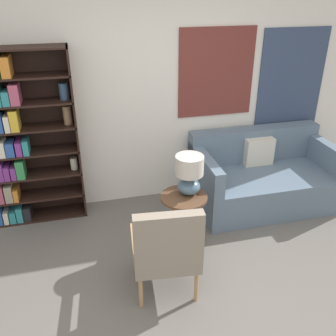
{
  "coord_description": "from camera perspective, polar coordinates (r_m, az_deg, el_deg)",
  "views": [
    {
      "loc": [
        -0.76,
        -2.08,
        2.49
      ],
      "look_at": [
        0.01,
        0.96,
        0.9
      ],
      "focal_mm": 40.0,
      "sensor_mm": 36.0,
      "label": 1
    }
  ],
  "objects": [
    {
      "name": "ground_plane",
      "position": [
        3.33,
        4.16,
        -21.57
      ],
      "size": [
        14.0,
        14.0,
        0.0
      ],
      "primitive_type": "plane",
      "color": "#66605B"
    },
    {
      "name": "wall_back",
      "position": [
        4.34,
        -2.95,
        11.64
      ],
      "size": [
        6.4,
        0.08,
        2.7
      ],
      "color": "white",
      "rests_on": "ground_plane"
    },
    {
      "name": "bookshelf",
      "position": [
        4.27,
        -22.74,
        3.88
      ],
      "size": [
        1.1,
        0.3,
        1.91
      ],
      "color": "black",
      "rests_on": "ground_plane"
    },
    {
      "name": "armchair",
      "position": [
        3.17,
        -0.22,
        -11.98
      ],
      "size": [
        0.61,
        0.61,
        0.9
      ],
      "color": "tan",
      "rests_on": "ground_plane"
    },
    {
      "name": "couch",
      "position": [
        4.72,
        14.18,
        -1.47
      ],
      "size": [
        1.67,
        0.94,
        0.85
      ],
      "color": "slate",
      "rests_on": "ground_plane"
    },
    {
      "name": "side_table",
      "position": [
        3.77,
        2.41,
        -5.22
      ],
      "size": [
        0.47,
        0.47,
        0.56
      ],
      "color": "brown",
      "rests_on": "ground_plane"
    },
    {
      "name": "table_lamp",
      "position": [
        3.67,
        3.26,
        -0.74
      ],
      "size": [
        0.28,
        0.28,
        0.41
      ],
      "color": "slate",
      "rests_on": "side_table"
    }
  ]
}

